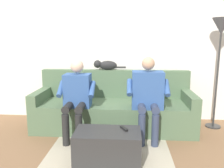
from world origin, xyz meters
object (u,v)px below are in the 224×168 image
at_px(couch, 114,109).
at_px(coffee_table, 108,146).
at_px(person_left_seated, 148,93).
at_px(cat_on_backrest, 105,65).
at_px(remote_black, 124,128).
at_px(person_right_seated, 77,94).
at_px(floor_lamp, 221,34).

distance_m(couch, coffee_table, 1.08).
xyz_separation_m(person_left_seated, cat_on_backrest, (0.68, -0.67, 0.32)).
bearing_deg(person_left_seated, remote_black, 63.01).
xyz_separation_m(coffee_table, person_right_seated, (0.51, -0.68, 0.46)).
bearing_deg(cat_on_backrest, person_right_seated, 63.18).
relative_size(cat_on_backrest, floor_lamp, 0.31).
xyz_separation_m(coffee_table, floor_lamp, (-1.65, -1.20, 1.32)).
distance_m(couch, person_left_seated, 0.74).
height_order(cat_on_backrest, remote_black, cat_on_backrest).
height_order(coffee_table, floor_lamp, floor_lamp).
height_order(coffee_table, person_right_seated, person_right_seated).
relative_size(coffee_table, person_left_seated, 0.66).
height_order(person_right_seated, remote_black, person_right_seated).
height_order(person_left_seated, floor_lamp, floor_lamp).
xyz_separation_m(couch, person_left_seated, (-0.51, 0.38, 0.37)).
height_order(couch, person_left_seated, person_left_seated).
distance_m(coffee_table, cat_on_backrest, 1.60).
distance_m(person_right_seated, cat_on_backrest, 0.85).
bearing_deg(cat_on_backrest, person_left_seated, 135.38).
xyz_separation_m(person_left_seated, floor_lamp, (-1.13, -0.50, 0.83)).
bearing_deg(cat_on_backrest, floor_lamp, 174.82).
bearing_deg(coffee_table, couch, -90.00).
relative_size(couch, floor_lamp, 1.43).
distance_m(remote_black, floor_lamp, 2.16).
bearing_deg(couch, remote_black, 100.70).
distance_m(person_left_seated, cat_on_backrest, 1.00).
bearing_deg(person_left_seated, person_right_seated, 1.24).
xyz_separation_m(person_left_seated, remote_black, (0.32, 0.63, -0.29)).
bearing_deg(person_right_seated, remote_black, 139.04).
bearing_deg(cat_on_backrest, couch, 119.34).
xyz_separation_m(coffee_table, cat_on_backrest, (0.16, -1.37, 0.81)).
xyz_separation_m(person_left_seated, person_right_seated, (1.02, 0.02, -0.03)).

